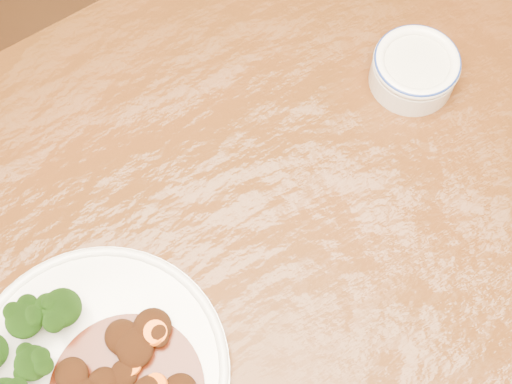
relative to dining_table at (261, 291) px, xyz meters
name	(u,v)px	position (x,y,z in m)	size (l,w,h in m)	color
ground	(259,381)	(0.00, 0.00, -0.67)	(4.00, 4.00, 0.00)	#422110
dining_table	(261,291)	(0.00, 0.00, 0.00)	(1.61, 1.09, 0.75)	#4C240D
dinner_plate	(96,374)	(-0.21, -0.03, 0.09)	(0.29, 0.29, 0.02)	white
broccoli_florets	(24,348)	(-0.27, 0.03, 0.12)	(0.13, 0.11, 0.05)	olive
dip_bowl	(415,69)	(0.29, 0.14, 0.11)	(0.11, 0.11, 0.05)	white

